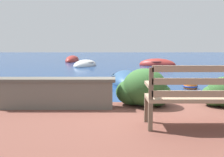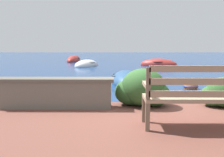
# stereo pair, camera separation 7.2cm
# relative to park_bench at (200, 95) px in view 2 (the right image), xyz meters

# --- Properties ---
(ground_plane) EXTENTS (80.00, 80.00, 0.00)m
(ground_plane) POSITION_rel_park_bench_xyz_m (-0.79, 1.61, -0.71)
(ground_plane) COLOR navy
(park_bench) EXTENTS (1.63, 0.48, 0.93)m
(park_bench) POSITION_rel_park_bench_xyz_m (0.00, 0.00, 0.00)
(park_bench) COLOR brown
(park_bench) RESTS_ON patio_terrace
(stone_wall) EXTENTS (2.29, 0.38, 0.57)m
(stone_wall) POSITION_rel_park_bench_xyz_m (-2.40, 1.14, -0.19)
(stone_wall) COLOR #666056
(stone_wall) RESTS_ON patio_terrace
(hedge_clump_left) EXTENTS (0.71, 0.51, 0.48)m
(hedge_clump_left) POSITION_rel_park_bench_xyz_m (-2.27, 1.29, -0.28)
(hedge_clump_left) COLOR #426B33
(hedge_clump_left) RESTS_ON patio_terrace
(hedge_clump_centre) EXTENTS (1.09, 0.79, 0.74)m
(hedge_clump_centre) POSITION_rel_park_bench_xyz_m (-0.69, 1.32, -0.16)
(hedge_clump_centre) COLOR #2D5628
(hedge_clump_centre) RESTS_ON patio_terrace
(hedge_clump_right) EXTENTS (0.87, 0.63, 0.59)m
(hedge_clump_right) POSITION_rel_park_bench_xyz_m (0.88, 1.22, -0.23)
(hedge_clump_right) COLOR #2D5628
(hedge_clump_right) RESTS_ON patio_terrace
(rowboat_nearest) EXTENTS (1.25, 2.49, 0.79)m
(rowboat_nearest) POSITION_rel_park_bench_xyz_m (-0.75, 5.78, -0.64)
(rowboat_nearest) COLOR #2D517A
(rowboat_nearest) RESTS_ON ground_plane
(rowboat_far) EXTENTS (1.94, 2.66, 0.74)m
(rowboat_far) POSITION_rel_park_bench_xyz_m (-3.09, 12.93, -0.64)
(rowboat_far) COLOR silver
(rowboat_far) RESTS_ON ground_plane
(rowboat_outer) EXTENTS (2.66, 1.81, 0.85)m
(rowboat_outer) POSITION_rel_park_bench_xyz_m (1.73, 13.21, -0.63)
(rowboat_outer) COLOR #9E2D28
(rowboat_outer) RESTS_ON ground_plane
(rowboat_distant) EXTENTS (1.12, 3.09, 0.87)m
(rowboat_distant) POSITION_rel_park_bench_xyz_m (-4.68, 17.57, -0.63)
(rowboat_distant) COLOR #9E2D28
(rowboat_distant) RESTS_ON ground_plane
(mooring_buoy) EXTENTS (0.49, 0.49, 0.44)m
(mooring_buoy) POSITION_rel_park_bench_xyz_m (1.24, 4.45, -0.63)
(mooring_buoy) COLOR orange
(mooring_buoy) RESTS_ON ground_plane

